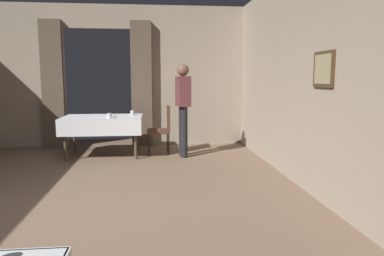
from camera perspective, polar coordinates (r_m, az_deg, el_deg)
The scene contains 9 objects.
ground at distance 4.27m, azimuth -22.27°, elevation -12.86°, with size 10.08×10.08×0.00m, color #7A604C.
wall_right at distance 4.32m, azimuth 22.05°, elevation 7.74°, with size 0.16×8.40×3.00m.
wall_back at distance 8.09m, azimuth -14.51°, elevation 8.00°, with size 6.40×0.27×3.00m.
dining_table_mid at distance 7.06m, azimuth -13.82°, elevation 1.03°, with size 1.48×1.00×0.75m.
chair_mid_right at distance 7.12m, azimuth -4.66°, elevation 0.15°, with size 0.44×0.44×0.93m.
glass_mid_a at distance 6.68m, azimuth -12.84°, elevation 1.90°, with size 0.08×0.08×0.09m, color silver.
plate_mid_b at distance 6.98m, azimuth -12.61°, elevation 1.83°, with size 0.20×0.20×0.01m, color white.
glass_mid_c at distance 7.12m, azimuth -9.36°, elevation 2.37°, with size 0.07×0.07×0.10m, color silver.
person_waiter_by_doorway at distance 6.72m, azimuth -1.41°, elevation 4.08°, with size 0.28×0.39×1.72m.
Camera 1 is at (1.19, -3.83, 1.47)m, focal length 33.93 mm.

